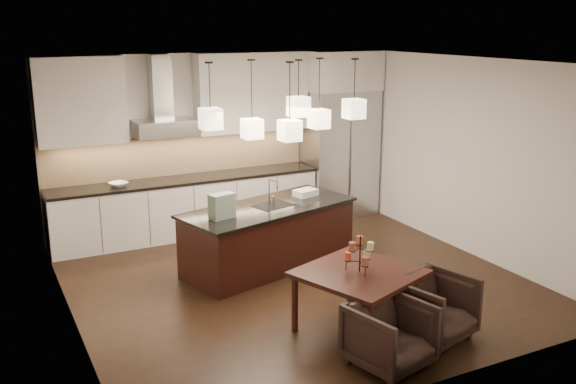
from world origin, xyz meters
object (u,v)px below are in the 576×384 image
dining_table (359,301)px  armchair_right (433,307)px  island_body (269,238)px  armchair_left (390,335)px  refrigerator (339,153)px

dining_table → armchair_right: bearing=-59.8°
dining_table → island_body: bearing=71.6°
dining_table → armchair_left: bearing=-120.8°
island_body → armchair_right: bearing=-90.6°
armchair_left → armchair_right: size_ratio=0.95×
armchair_right → dining_table: bearing=124.9°
island_body → armchair_right: island_body is taller
refrigerator → dining_table: (-2.12, -3.90, -0.73)m
refrigerator → armchair_right: 4.71m
island_body → dining_table: island_body is taller
refrigerator → armchair_right: bearing=-108.9°
armchair_right → island_body: bearing=88.8°
armchair_left → armchair_right: armchair_right is taller
refrigerator → armchair_right: (-1.51, -4.40, -0.73)m
island_body → armchair_right: size_ratio=3.09×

